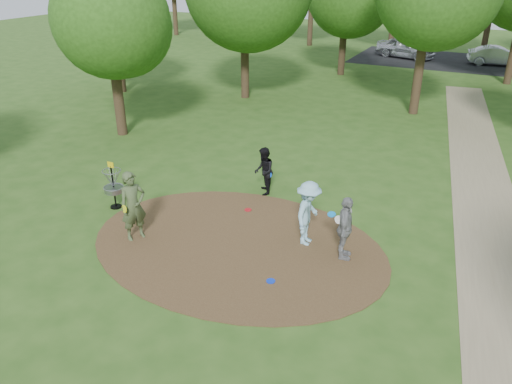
% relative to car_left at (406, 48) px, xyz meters
% --- Properties ---
extents(ground, '(100.00, 100.00, 0.00)m').
position_rel_car_left_xyz_m(ground, '(1.37, -29.84, -0.76)').
color(ground, '#2D5119').
rests_on(ground, ground).
extents(dirt_clearing, '(8.40, 8.40, 0.02)m').
position_rel_car_left_xyz_m(dirt_clearing, '(1.37, -29.84, -0.75)').
color(dirt_clearing, '#47301C').
rests_on(dirt_clearing, ground).
extents(footpath, '(7.55, 39.89, 0.01)m').
position_rel_car_left_xyz_m(footpath, '(7.87, -27.84, -0.75)').
color(footpath, '#8C7A5B').
rests_on(footpath, ground).
extents(parking_lot, '(14.00, 8.00, 0.01)m').
position_rel_car_left_xyz_m(parking_lot, '(3.37, 0.16, -0.75)').
color(parking_lot, black).
rests_on(parking_lot, ground).
extents(player_observer_with_disc, '(0.76, 0.87, 2.01)m').
position_rel_car_left_xyz_m(player_observer_with_disc, '(-1.34, -30.76, 0.25)').
color(player_observer_with_disc, '#475833').
rests_on(player_observer_with_disc, ground).
extents(player_throwing_with_disc, '(1.14, 1.21, 1.85)m').
position_rel_car_left_xyz_m(player_throwing_with_disc, '(3.07, -28.89, 0.17)').
color(player_throwing_with_disc, '#99CEE4').
rests_on(player_throwing_with_disc, ground).
extents(player_walking_with_disc, '(0.90, 0.97, 1.60)m').
position_rel_car_left_xyz_m(player_walking_with_disc, '(0.63, -26.55, 0.04)').
color(player_walking_with_disc, black).
rests_on(player_walking_with_disc, ground).
extents(player_waiting_with_disc, '(0.63, 1.10, 1.76)m').
position_rel_car_left_xyz_m(player_waiting_with_disc, '(4.18, -29.16, 0.12)').
color(player_waiting_with_disc, gray).
rests_on(player_waiting_with_disc, ground).
extents(disc_ground_blue, '(0.22, 0.22, 0.02)m').
position_rel_car_left_xyz_m(disc_ground_blue, '(2.94, -30.99, -0.73)').
color(disc_ground_blue, '#0C2FD0').
rests_on(disc_ground_blue, dirt_clearing).
extents(disc_ground_red, '(0.22, 0.22, 0.02)m').
position_rel_car_left_xyz_m(disc_ground_red, '(0.73, -27.90, -0.73)').
color(disc_ground_red, red).
rests_on(disc_ground_red, dirt_clearing).
extents(car_left, '(4.77, 2.95, 1.52)m').
position_rel_car_left_xyz_m(car_left, '(0.00, 0.00, 0.00)').
color(car_left, '#B9BBC1').
rests_on(car_left, ground).
extents(car_right, '(4.16, 2.03, 1.31)m').
position_rel_car_left_xyz_m(car_right, '(6.46, 0.00, -0.10)').
color(car_right, '#A4A7AC').
rests_on(car_right, ground).
extents(disc_golf_basket, '(0.63, 0.63, 1.54)m').
position_rel_car_left_xyz_m(disc_golf_basket, '(-3.13, -29.54, 0.12)').
color(disc_golf_basket, black).
rests_on(disc_golf_basket, ground).
extents(tree_ring, '(36.83, 45.97, 9.59)m').
position_rel_car_left_xyz_m(tree_ring, '(3.16, -19.37, 4.50)').
color(tree_ring, '#332316').
rests_on(tree_ring, ground).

